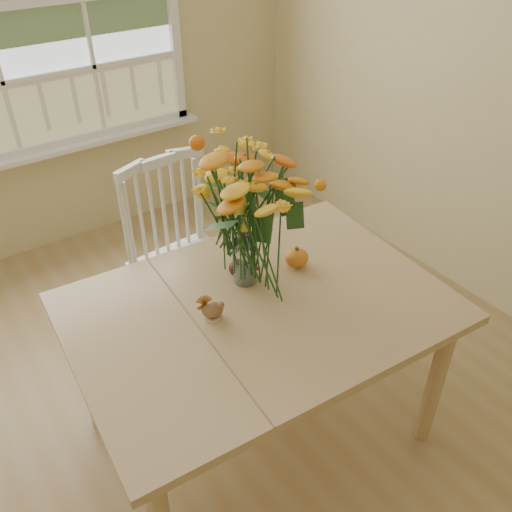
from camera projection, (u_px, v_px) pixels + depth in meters
floor at (214, 487)px, 2.32m from camera, size 4.00×4.50×0.01m
dining_table at (259, 322)px, 2.16m from camera, size 1.51×1.13×0.77m
windsor_chair at (178, 249)px, 2.76m from camera, size 0.50×0.48×1.02m
flower_vase at (244, 214)px, 2.04m from camera, size 0.45×0.45×0.53m
pumpkin at (296, 258)px, 2.29m from camera, size 0.10×0.10×0.08m
turkey_figurine at (213, 310)px, 2.02m from camera, size 0.10×0.08×0.10m
dark_gourd at (237, 269)px, 2.24m from camera, size 0.13×0.09×0.07m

